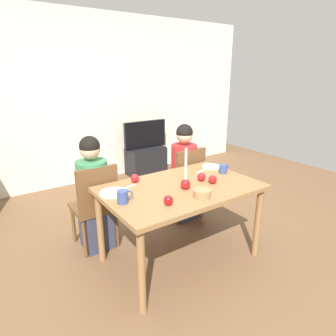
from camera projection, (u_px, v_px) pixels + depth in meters
name	position (u px, v px, depth m)	size (l,w,h in m)	color
ground_plane	(180.00, 257.00, 2.87)	(7.68, 7.68, 0.00)	brown
back_wall	(80.00, 101.00, 4.49)	(6.40, 0.10, 2.60)	beige
dining_table	(180.00, 195.00, 2.66)	(1.40, 0.90, 0.75)	olive
chair_left	(96.00, 202.00, 2.87)	(0.40, 0.40, 0.90)	brown
chair_right	(185.00, 180.00, 3.47)	(0.40, 0.40, 0.90)	brown
person_left_child	(94.00, 196.00, 2.88)	(0.30, 0.30, 1.17)	#33384C
person_right_child	(184.00, 174.00, 3.48)	(0.30, 0.30, 1.17)	#33384C
tv_stand	(146.00, 161.00, 5.12)	(0.64, 0.40, 0.48)	black
tv	(145.00, 135.00, 4.97)	(0.79, 0.05, 0.46)	black
candle_centerpiece	(186.00, 181.00, 2.56)	(0.09, 0.09, 0.37)	red
plate_left	(113.00, 193.00, 2.48)	(0.24, 0.24, 0.01)	white
plate_right	(211.00, 167.00, 3.16)	(0.20, 0.20, 0.01)	white
mug_left	(123.00, 197.00, 2.29)	(0.13, 0.09, 0.10)	#33477F
mug_right	(223.00, 169.00, 2.96)	(0.12, 0.08, 0.09)	#33477F
fork_left	(128.00, 187.00, 2.61)	(0.18, 0.01, 0.01)	silver
fork_right	(202.00, 171.00, 3.03)	(0.18, 0.01, 0.01)	silver
bowl_walnuts	(202.00, 193.00, 2.41)	(0.15, 0.15, 0.06)	#99754C
apple_near_candle	(202.00, 177.00, 2.75)	(0.08, 0.08, 0.08)	red
apple_by_left_plate	(135.00, 178.00, 2.72)	(0.08, 0.08, 0.08)	red
apple_by_right_mug	(168.00, 200.00, 2.26)	(0.08, 0.08, 0.08)	red
apple_far_edge	(213.00, 179.00, 2.69)	(0.08, 0.08, 0.08)	red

